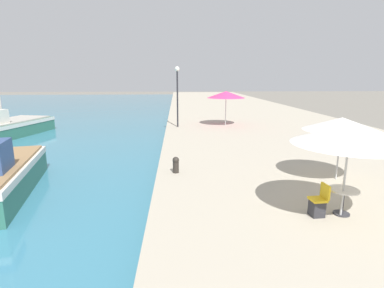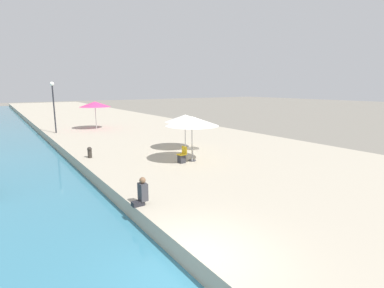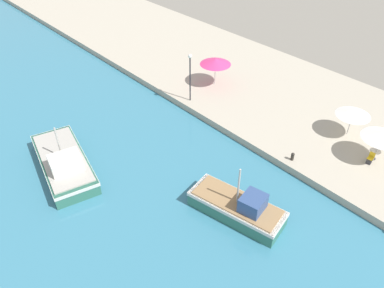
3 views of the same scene
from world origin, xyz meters
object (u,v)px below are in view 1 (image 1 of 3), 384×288
Objects in this scene: cafe_umbrella_striped at (226,95)px; cafe_table at (343,196)px; fishing_boat_mid at (2,127)px; cafe_umbrella_pink at (350,135)px; mooring_bollard at (176,164)px; cafe_umbrella_white at (342,124)px; cafe_chair_left at (318,205)px; lamppost at (177,86)px.

cafe_table is at bearing -87.66° from cafe_umbrella_striped.
cafe_umbrella_striped is at bearing 16.58° from fishing_boat_mid.
cafe_umbrella_pink is 6.41m from mooring_bollard.
mooring_bollard is (12.86, -11.03, 0.20)m from fishing_boat_mid.
cafe_umbrella_pink is at bearing -87.98° from cafe_umbrella_striped.
cafe_umbrella_white is at bearing -19.90° from fishing_boat_mid.
cafe_chair_left is at bearing -90.21° from cafe_umbrella_striped.
cafe_umbrella_pink is at bearing -42.20° from mooring_bollard.
fishing_boat_mid is 22.51m from cafe_umbrella_white.
lamppost reaches higher than cafe_table.
cafe_umbrella_pink is at bearing -28.27° from fishing_boat_mid.
cafe_table is at bearing -115.67° from cafe_umbrella_white.
cafe_umbrella_white is at bearing -81.13° from cafe_umbrella_striped.
cafe_umbrella_striped is 3.75× the size of cafe_table.
cafe_umbrella_pink reaches higher than mooring_bollard.
lamppost reaches higher than mooring_bollard.
cafe_umbrella_white is at bearing 63.81° from cafe_umbrella_pink.
cafe_table is at bearing -73.87° from lamppost.
fishing_boat_mid reaches higher than cafe_table.
fishing_boat_mid is 2.80× the size of cafe_umbrella_striped.
cafe_chair_left is 16.27m from lamppost.
lamppost is (-5.89, 12.60, 1.00)m from cafe_umbrella_white.
cafe_chair_left is (-0.63, 0.05, -1.96)m from cafe_umbrella_pink.
lamppost is at bearing 106.13° from cafe_table.
cafe_chair_left is 1.39× the size of mooring_bollard.
cafe_umbrella_pink is 0.99× the size of cafe_umbrella_striped.
fishing_boat_mid is 16.94m from mooring_bollard.
cafe_umbrella_pink is 16.27m from cafe_umbrella_striped.
cafe_umbrella_white is 0.91× the size of cafe_umbrella_striped.
mooring_bollard is at bearing 39.06° from cafe_chair_left.
fishing_boat_mid reaches higher than cafe_umbrella_white.
cafe_umbrella_white is 4.06m from cafe_chair_left.
cafe_umbrella_pink is at bearing -116.19° from cafe_umbrella_white.
cafe_table is at bearing -27.92° from fishing_boat_mid.
mooring_bollard is at bearing -108.04° from cafe_umbrella_striped.
fishing_boat_mid reaches higher than cafe_chair_left.
mooring_bollard is (-4.62, 4.00, -0.18)m from cafe_table.
cafe_umbrella_striped is at bearing 71.96° from mooring_bollard.
cafe_umbrella_white is at bearing 64.33° from cafe_table.
mooring_bollard is at bearing 169.86° from cafe_umbrella_white.
fishing_boat_mid is 2.84× the size of cafe_umbrella_pink.
lamppost is at bearing 89.37° from mooring_bollard.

